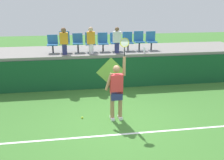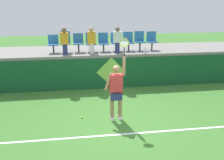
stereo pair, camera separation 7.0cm
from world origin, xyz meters
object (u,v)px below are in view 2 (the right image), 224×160
Objects in this scene: tennis_player at (116,90)px; spectator_2 at (117,40)px; water_bottle at (145,50)px; stadium_chair_1 at (65,41)px; stadium_chair_5 at (116,41)px; stadium_chair_6 at (128,41)px; stadium_chair_8 at (152,40)px; spectator_0 at (65,40)px; stadium_chair_0 at (53,43)px; stadium_chair_2 at (78,42)px; stadium_chair_4 at (103,41)px; stadium_chair_3 at (91,42)px; stadium_chair_7 at (140,40)px; tennis_ball at (82,117)px; spectator_1 at (91,40)px.

spectator_2 is (0.58, 3.37, 1.02)m from tennis_player.
stadium_chair_1 is (-3.39, 0.71, 0.37)m from water_bottle.
stadium_chair_6 reaches higher than stadium_chair_5.
spectator_2 is at bearing -10.97° from stadium_chair_1.
stadium_chair_8 is 3.93m from spectator_0.
water_bottle is at bearing -50.43° from stadium_chair_6.
tennis_player is 3.57m from spectator_2.
stadium_chair_5 is at bearing 11.07° from spectator_0.
stadium_chair_6 is (1.15, 3.80, 0.89)m from tennis_player.
stadium_chair_2 is at bearing 0.06° from stadium_chair_0.
stadium_chair_1 is 1.09× the size of stadium_chair_6.
stadium_chair_8 is at bearing -0.03° from stadium_chair_4.
stadium_chair_4 is 0.73× the size of spectator_0.
stadium_chair_3 is at bearing 179.91° from stadium_chair_8.
stadium_chair_2 is 3.33m from stadium_chair_8.
stadium_chair_6 reaches higher than stadium_chair_4.
spectator_2 is (-1.09, -0.43, 0.10)m from stadium_chair_7.
stadium_chair_7 is (2.21, -0.00, 0.03)m from stadium_chair_3.
stadium_chair_1 is 1.68m from stadium_chair_4.
tennis_player is at bearing -90.19° from stadium_chair_4.
stadium_chair_8 is (1.66, 0.00, 0.01)m from stadium_chair_5.
stadium_chair_8 is (1.09, -0.00, 0.01)m from stadium_chair_6.
spectator_2 is (1.67, 3.17, 2.00)m from tennis_ball.
stadium_chair_0 is at bearing 169.83° from water_bottle.
tennis_player is 39.55× the size of tennis_ball.
water_bottle is 0.78m from stadium_chair_7.
stadium_chair_4 reaches higher than stadium_chair_2.
spectator_0 is (-3.33, -0.44, 0.12)m from stadium_chair_7.
stadium_chair_0 is at bearing -179.13° from stadium_chair_1.
tennis_player is 2.32× the size of spectator_1.
stadium_chair_2 is 1.00× the size of stadium_chair_5.
spectator_0 is (-3.90, -0.44, 0.14)m from stadium_chair_8.
stadium_chair_8 is at bearing -0.09° from stadium_chair_6.
tennis_ball is 4.10m from stadium_chair_3.
stadium_chair_8 is (3.33, 0.00, 0.00)m from stadium_chair_2.
spectator_1 is (1.64, -0.39, 0.16)m from stadium_chair_0.
spectator_0 is (-1.66, 3.36, 1.04)m from tennis_player.
water_bottle is at bearing -17.37° from stadium_chair_3.
stadium_chair_3 is at bearing 162.63° from water_bottle.
tennis_ball is (-1.09, 0.20, -0.98)m from tennis_player.
tennis_ball is at bearing -79.77° from spectator_0.
stadium_chair_5 reaches higher than stadium_chair_0.
tennis_ball is 4.92m from stadium_chair_7.
stadium_chair_4 is (0.01, 3.80, 0.88)m from tennis_player.
stadium_chair_2 is at bearing 165.65° from spectator_2.
tennis_ball is at bearing -81.01° from stadium_chair_1.
stadium_chair_8 is at bearing 47.26° from tennis_ball.
stadium_chair_1 is 1.06× the size of stadium_chair_7.
stadium_chair_1 is at bearing 160.35° from spectator_1.
spectator_0 reaches higher than stadium_chair_0.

